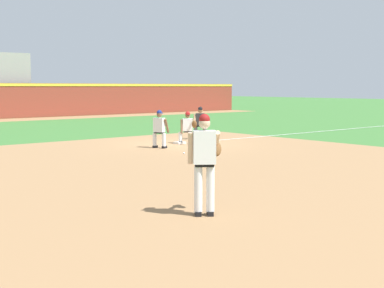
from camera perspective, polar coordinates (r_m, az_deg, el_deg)
ground_plane at (r=21.99m, az=-1.36°, el=0.02°), size 160.00×160.00×0.00m
infield_dirt_patch at (r=15.86m, az=-0.54°, el=-2.34°), size 18.00×18.00×0.01m
warning_track_strip at (r=39.61m, az=-19.67°, el=2.39°), size 48.00×3.20×0.01m
foul_line_stripe at (r=28.30m, az=12.78°, el=1.26°), size 17.65×0.10×0.00m
first_base_bag at (r=21.98m, az=-1.36°, el=0.14°), size 0.38×0.38×0.09m
baseball at (r=18.58m, az=-0.87°, el=-0.99°), size 0.07×0.07×0.07m
pitcher at (r=9.65m, az=1.41°, el=-1.51°), size 0.85×0.55×1.86m
first_baseman at (r=21.93m, az=-0.41°, el=1.93°), size 0.72×1.09×1.34m
baserunner at (r=20.39m, az=-3.50°, el=1.77°), size 0.60×0.67×1.46m
umpire at (r=23.79m, az=0.89°, el=2.40°), size 0.68×0.66×1.46m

